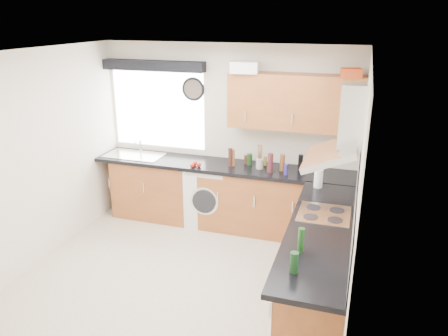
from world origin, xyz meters
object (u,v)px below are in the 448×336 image
(oven, at_px, (320,256))
(washing_machine, at_px, (211,193))
(extractor_hood, at_px, (342,134))
(upper_cabinets, at_px, (295,102))

(oven, xyz_separation_m, washing_machine, (-1.65, 1.22, 0.03))
(extractor_hood, distance_m, washing_machine, 2.51)
(extractor_hood, distance_m, upper_cabinets, 1.48)
(oven, height_order, washing_machine, washing_machine)
(oven, xyz_separation_m, upper_cabinets, (-0.55, 1.32, 1.38))
(upper_cabinets, bearing_deg, washing_machine, -174.55)
(washing_machine, bearing_deg, extractor_hood, -35.39)
(upper_cabinets, bearing_deg, oven, -67.46)
(extractor_hood, bearing_deg, upper_cabinets, 116.13)
(extractor_hood, relative_size, washing_machine, 0.86)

